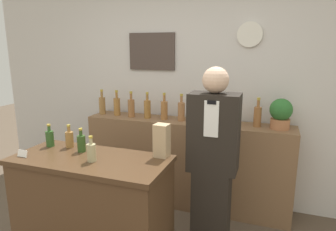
% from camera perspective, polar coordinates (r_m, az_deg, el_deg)
% --- Properties ---
extents(back_wall, '(5.20, 0.09, 2.70)m').
position_cam_1_polar(back_wall, '(3.52, 3.06, 5.67)').
color(back_wall, silver).
rests_on(back_wall, ground_plane).
extents(back_shelf, '(2.30, 0.38, 1.00)m').
position_cam_1_polar(back_shelf, '(3.47, 3.43, -9.06)').
color(back_shelf, brown).
rests_on(back_shelf, ground_plane).
extents(display_counter, '(1.26, 0.58, 0.94)m').
position_cam_1_polar(display_counter, '(2.67, -14.07, -17.25)').
color(display_counter, '#4C331E').
rests_on(display_counter, ground_plane).
extents(shopkeeper, '(0.42, 0.26, 1.64)m').
position_cam_1_polar(shopkeeper, '(2.62, 8.51, -9.07)').
color(shopkeeper, black).
rests_on(shopkeeper, ground_plane).
extents(potted_plant, '(0.22, 0.22, 0.31)m').
position_cam_1_polar(potted_plant, '(3.17, 20.69, 0.42)').
color(potted_plant, '#B27047').
rests_on(potted_plant, back_shelf).
extents(paper_bag, '(0.12, 0.11, 0.27)m').
position_cam_1_polar(paper_bag, '(2.38, -1.19, -4.78)').
color(paper_bag, tan).
rests_on(paper_bag, display_counter).
extents(price_card_left, '(0.09, 0.02, 0.06)m').
position_cam_1_polar(price_card_left, '(2.67, -25.99, -6.53)').
color(price_card_left, white).
rests_on(price_card_left, display_counter).
extents(counter_bottle_0, '(0.07, 0.07, 0.20)m').
position_cam_1_polar(counter_bottle_0, '(2.84, -21.59, -4.01)').
color(counter_bottle_0, '#2D5524').
rests_on(counter_bottle_0, display_counter).
extents(counter_bottle_1, '(0.07, 0.07, 0.20)m').
position_cam_1_polar(counter_bottle_1, '(2.76, -18.26, -4.25)').
color(counter_bottle_1, olive).
rests_on(counter_bottle_1, display_counter).
extents(counter_bottle_2, '(0.07, 0.07, 0.20)m').
position_cam_1_polar(counter_bottle_2, '(2.61, -16.17, -5.02)').
color(counter_bottle_2, '#2E4D1F').
rests_on(counter_bottle_2, display_counter).
extents(counter_bottle_3, '(0.07, 0.07, 0.20)m').
position_cam_1_polar(counter_bottle_3, '(2.37, -14.38, -6.73)').
color(counter_bottle_3, tan).
rests_on(counter_bottle_3, display_counter).
extents(shelf_bottle_0, '(0.08, 0.08, 0.30)m').
position_cam_1_polar(shelf_bottle_0, '(3.73, -12.42, 2.00)').
color(shelf_bottle_0, olive).
rests_on(shelf_bottle_0, back_shelf).
extents(shelf_bottle_1, '(0.08, 0.08, 0.30)m').
position_cam_1_polar(shelf_bottle_1, '(3.63, -9.70, 1.82)').
color(shelf_bottle_1, '#A06D33').
rests_on(shelf_bottle_1, back_shelf).
extents(shelf_bottle_2, '(0.08, 0.08, 0.30)m').
position_cam_1_polar(shelf_bottle_2, '(3.52, -7.01, 1.55)').
color(shelf_bottle_2, '#9A6439').
rests_on(shelf_bottle_2, back_shelf).
extents(shelf_bottle_3, '(0.08, 0.08, 0.30)m').
position_cam_1_polar(shelf_bottle_3, '(3.44, -3.95, 1.35)').
color(shelf_bottle_3, '#9D6B32').
rests_on(shelf_bottle_3, back_shelf).
extents(shelf_bottle_4, '(0.08, 0.08, 0.30)m').
position_cam_1_polar(shelf_bottle_4, '(3.37, -0.72, 1.17)').
color(shelf_bottle_4, '#A36A38').
rests_on(shelf_bottle_4, back_shelf).
extents(shelf_bottle_5, '(0.08, 0.08, 0.30)m').
position_cam_1_polar(shelf_bottle_5, '(3.31, 2.55, 0.92)').
color(shelf_bottle_5, '#9E693F').
rests_on(shelf_bottle_5, back_shelf).
extents(shelf_bottle_6, '(0.08, 0.08, 0.30)m').
position_cam_1_polar(shelf_bottle_6, '(3.26, 5.97, 0.68)').
color(shelf_bottle_6, olive).
rests_on(shelf_bottle_6, back_shelf).
extents(shelf_bottle_7, '(0.08, 0.08, 0.30)m').
position_cam_1_polar(shelf_bottle_7, '(3.23, 9.51, 0.46)').
color(shelf_bottle_7, olive).
rests_on(shelf_bottle_7, back_shelf).
extents(shelf_bottle_8, '(0.08, 0.08, 0.30)m').
position_cam_1_polar(shelf_bottle_8, '(3.17, 13.01, 0.09)').
color(shelf_bottle_8, '#986533').
rests_on(shelf_bottle_8, back_shelf).
extents(shelf_bottle_9, '(0.08, 0.08, 0.30)m').
position_cam_1_polar(shelf_bottle_9, '(3.19, 16.68, -0.06)').
color(shelf_bottle_9, '#9B6337').
rests_on(shelf_bottle_9, back_shelf).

